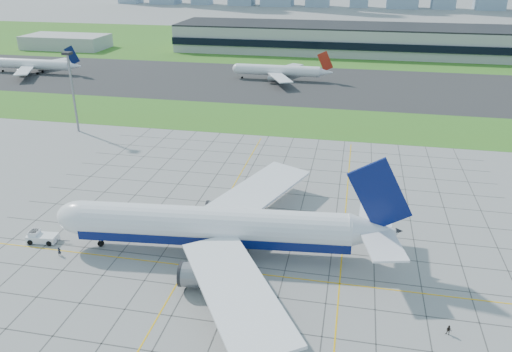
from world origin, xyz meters
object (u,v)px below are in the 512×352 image
(distant_jet_0, at_px, (34,64))
(crew_far, at_px, (449,330))
(light_mast, at_px, (71,82))
(crew_near, at_px, (59,251))
(distant_jet_1, at_px, (279,70))
(airliner, at_px, (216,227))
(pushback_tug, at_px, (41,237))

(distant_jet_0, bearing_deg, crew_far, -41.80)
(crew_far, distance_m, distant_jet_0, 229.51)
(light_mast, xyz_separation_m, distant_jet_0, (-66.30, 76.20, -11.69))
(crew_near, xyz_separation_m, distant_jet_1, (18.09, 154.15, 3.61))
(airliner, xyz_separation_m, pushback_tug, (-35.73, -3.06, -4.72))
(crew_near, xyz_separation_m, crew_far, (69.88, -8.18, -0.04))
(crew_far, xyz_separation_m, distant_jet_1, (-51.79, 162.34, 3.64))
(distant_jet_0, bearing_deg, light_mast, -48.97)
(pushback_tug, bearing_deg, light_mast, 108.26)
(light_mast, height_order, pushback_tug, light_mast)
(pushback_tug, xyz_separation_m, distant_jet_0, (-94.79, 140.92, 3.42))
(crew_far, bearing_deg, pushback_tug, -167.96)
(distant_jet_0, height_order, distant_jet_1, same)
(pushback_tug, bearing_deg, distant_jet_1, 75.26)
(pushback_tug, bearing_deg, crew_near, -36.63)
(crew_near, bearing_deg, crew_far, -61.14)
(airliner, xyz_separation_m, distant_jet_0, (-130.52, 137.86, -1.30))
(distant_jet_0, xyz_separation_m, distant_jet_1, (119.27, 9.37, -0.00))
(crew_far, bearing_deg, light_mast, 164.78)
(light_mast, height_order, distant_jet_1, light_mast)
(light_mast, distance_m, airliner, 89.63)
(crew_far, relative_size, distant_jet_1, 0.04)
(airliner, xyz_separation_m, crew_far, (40.54, -15.10, -4.94))
(pushback_tug, height_order, crew_near, pushback_tug)
(light_mast, xyz_separation_m, crew_far, (104.76, -76.77, -15.34))
(crew_near, bearing_deg, distant_jet_1, 28.85)
(light_mast, relative_size, crew_far, 15.17)
(distant_jet_0, relative_size, distant_jet_1, 1.02)
(airliner, bearing_deg, light_mast, 130.67)
(pushback_tug, distance_m, crew_far, 77.22)
(crew_near, distance_m, distant_jet_1, 155.25)
(crew_near, height_order, distant_jet_0, distant_jet_0)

